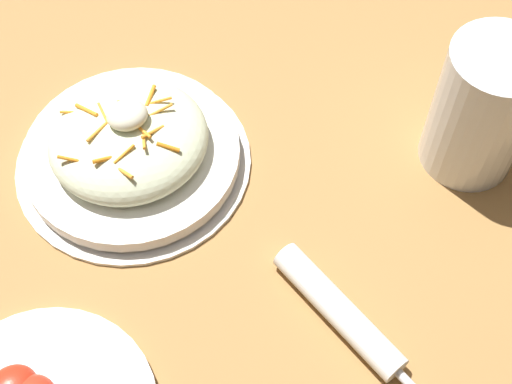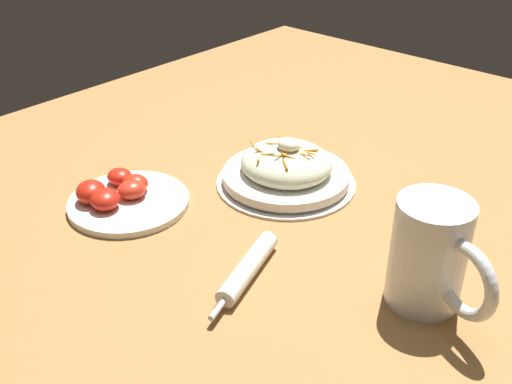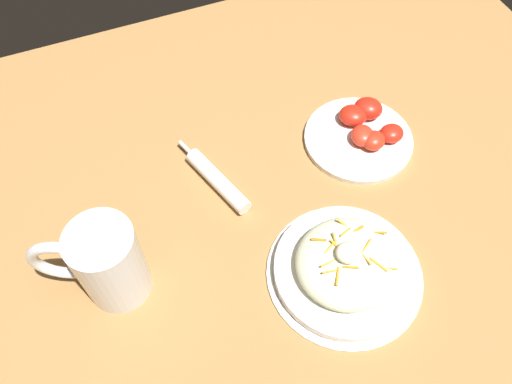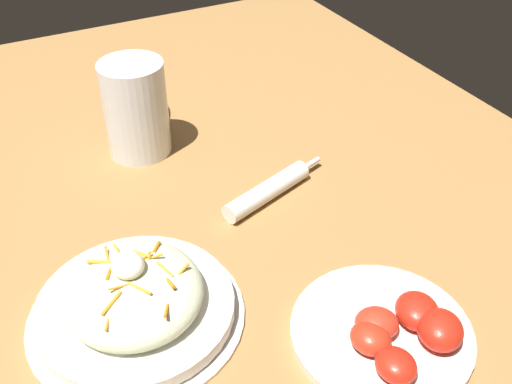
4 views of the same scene
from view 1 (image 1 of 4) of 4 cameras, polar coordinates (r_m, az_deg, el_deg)
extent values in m
plane|color=#9E703D|center=(0.77, -3.64, 6.50)|extent=(1.43, 1.43, 0.00)
cylinder|color=white|center=(0.73, -9.59, 2.46)|extent=(0.23, 0.23, 0.01)
cylinder|color=white|center=(0.72, -9.73, 3.01)|extent=(0.21, 0.21, 0.01)
ellipsoid|color=beige|center=(0.70, -10.00, 4.11)|extent=(0.15, 0.15, 0.06)
cylinder|color=orange|center=(0.71, -14.51, 6.28)|extent=(0.02, 0.01, 0.00)
cylinder|color=orange|center=(0.67, -8.92, 4.78)|extent=(0.01, 0.03, 0.01)
cylinder|color=orange|center=(0.69, -11.82, 5.84)|extent=(0.01, 0.03, 0.01)
cylinder|color=orange|center=(0.67, -14.20, 2.47)|extent=(0.03, 0.02, 0.01)
cylinder|color=orange|center=(0.67, -8.12, 4.71)|extent=(0.03, 0.01, 0.01)
cylinder|color=orange|center=(0.66, -10.33, 2.96)|extent=(0.02, 0.01, 0.01)
cylinder|color=orange|center=(0.65, -10.32, 1.52)|extent=(0.01, 0.02, 0.01)
cylinder|color=orange|center=(0.70, -8.30, 7.49)|extent=(0.02, 0.02, 0.01)
cylinder|color=orange|center=(0.68, -7.77, 6.27)|extent=(0.03, 0.01, 0.01)
cylinder|color=orange|center=(0.66, -8.82, 4.16)|extent=(0.01, 0.03, 0.01)
cylinder|color=orange|center=(0.66, -6.93, 3.53)|extent=(0.02, 0.02, 0.01)
cylinder|color=orange|center=(0.70, -13.18, 6.29)|extent=(0.02, 0.03, 0.01)
cylinder|color=orange|center=(0.69, -7.88, 7.03)|extent=(0.03, 0.01, 0.01)
cylinder|color=orange|center=(0.68, -12.31, 4.73)|extent=(0.03, 0.02, 0.00)
cylinder|color=orange|center=(0.69, -9.95, 6.86)|extent=(0.02, 0.01, 0.01)
cylinder|color=orange|center=(0.66, -11.90, 2.52)|extent=(0.02, 0.01, 0.01)
ellipsoid|color=#EFEACC|center=(0.67, -10.10, 5.97)|extent=(0.04, 0.03, 0.02)
cylinder|color=white|center=(0.70, 17.39, 6.23)|extent=(0.09, 0.09, 0.14)
cylinder|color=gold|center=(0.73, 16.70, 4.52)|extent=(0.08, 0.08, 0.07)
cylinder|color=white|center=(0.70, 17.49, 6.47)|extent=(0.08, 0.08, 0.01)
cylinder|color=white|center=(0.63, 6.49, -9.21)|extent=(0.07, 0.14, 0.03)
camera|label=2|loc=(0.65, 84.70, -5.88)|focal=42.52mm
camera|label=3|loc=(0.74, 2.67, 66.32)|focal=36.06mm
camera|label=4|loc=(0.66, -66.06, 20.43)|focal=42.51mm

